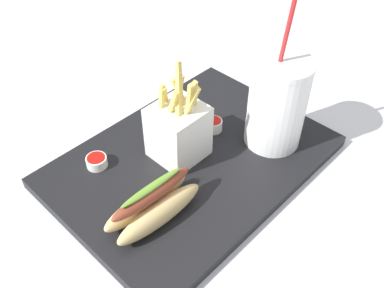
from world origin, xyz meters
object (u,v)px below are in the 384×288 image
at_px(fries_basket, 178,131).
at_px(hot_dog_1, 153,204).
at_px(soda_cup, 277,103).
at_px(ketchup_cup_2, 214,125).
at_px(ketchup_cup_3, 165,118).
at_px(ketchup_cup_1, 97,161).

distance_m(fries_basket, hot_dog_1, 0.14).
bearing_deg(hot_dog_1, fries_basket, -150.39).
distance_m(soda_cup, ketchup_cup_2, 0.12).
relative_size(soda_cup, ketchup_cup_3, 8.11).
height_order(hot_dog_1, ketchup_cup_1, hot_dog_1).
bearing_deg(ketchup_cup_1, fries_basket, 145.94).
bearing_deg(hot_dog_1, ketchup_cup_2, -162.05).
distance_m(fries_basket, ketchup_cup_2, 0.10).
bearing_deg(hot_dog_1, ketchup_cup_1, -91.84).
xyz_separation_m(hot_dog_1, ketchup_cup_1, (-0.00, -0.14, -0.02)).
bearing_deg(ketchup_cup_1, hot_dog_1, 88.16).
xyz_separation_m(soda_cup, ketchup_cup_3, (0.10, -0.17, -0.07)).
distance_m(soda_cup, ketchup_cup_3, 0.21).
bearing_deg(ketchup_cup_3, hot_dog_1, 42.34).
bearing_deg(ketchup_cup_2, fries_basket, -0.64).
distance_m(soda_cup, fries_basket, 0.17).
relative_size(fries_basket, hot_dog_1, 1.07).
relative_size(ketchup_cup_1, ketchup_cup_2, 1.10).
bearing_deg(fries_basket, ketchup_cup_3, -117.09).
bearing_deg(soda_cup, fries_basket, -33.59).
xyz_separation_m(ketchup_cup_2, ketchup_cup_3, (0.05, -0.08, 0.00)).
xyz_separation_m(hot_dog_1, ketchup_cup_2, (-0.21, -0.07, -0.01)).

